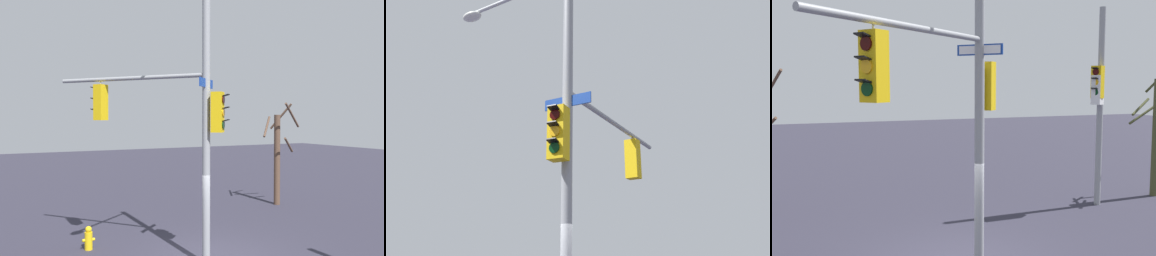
# 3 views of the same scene
# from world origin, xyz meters

# --- Properties ---
(main_signal_pole_assembly) EXTENTS (3.72, 6.14, 8.51)m
(main_signal_pole_assembly) POSITION_xyz_m (1.10, -0.09, 4.76)
(main_signal_pole_assembly) COLOR gray
(main_signal_pole_assembly) RESTS_ON ground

